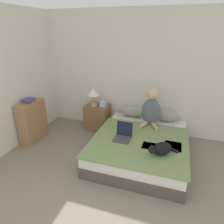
{
  "coord_description": "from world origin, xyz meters",
  "views": [
    {
      "loc": [
        0.67,
        -0.44,
        2.16
      ],
      "look_at": [
        -0.39,
        2.78,
        0.74
      ],
      "focal_mm": 32.0,
      "sensor_mm": 36.0,
      "label": 1
    }
  ],
  "objects": [
    {
      "name": "laptop_open",
      "position": [
        -0.1,
        2.51,
        0.45
      ],
      "size": [
        0.29,
        0.32,
        0.26
      ],
      "rotation": [
        0.0,
        0.0,
        -0.03
      ],
      "color": "#424247",
      "rests_on": "bed"
    },
    {
      "name": "wall_back",
      "position": [
        0.0,
        3.7,
        1.27
      ],
      "size": [
        5.4,
        0.05,
        2.55
      ],
      "color": "silver",
      "rests_on": "ground_plane"
    },
    {
      "name": "pillow_far",
      "position": [
        0.54,
        3.49,
        0.5
      ],
      "size": [
        0.58,
        0.23,
        0.23
      ],
      "color": "gray",
      "rests_on": "bed"
    },
    {
      "name": "book_stack_top",
      "position": [
        -2.04,
        2.55,
        0.86
      ],
      "size": [
        0.19,
        0.23,
        0.07
      ],
      "color": "#844270",
      "rests_on": "bookshelf"
    },
    {
      "name": "table_lamp",
      "position": [
        -1.02,
        3.39,
        0.87
      ],
      "size": [
        0.26,
        0.26,
        0.41
      ],
      "color": "tan",
      "rests_on": "nightstand"
    },
    {
      "name": "pillow_near",
      "position": [
        -0.17,
        3.49,
        0.5
      ],
      "size": [
        0.58,
        0.23,
        0.23
      ],
      "color": "gray",
      "rests_on": "bed"
    },
    {
      "name": "bookshelf",
      "position": [
        -2.04,
        2.55,
        0.41
      ],
      "size": [
        0.27,
        0.6,
        0.83
      ],
      "color": "#99754C",
      "rests_on": "ground_plane"
    },
    {
      "name": "tissue_box",
      "position": [
        -0.81,
        3.42,
        0.62
      ],
      "size": [
        0.12,
        0.12,
        0.14
      ],
      "color": "silver",
      "rests_on": "nightstand"
    },
    {
      "name": "cat_tabby",
      "position": [
        0.57,
        2.22,
        0.49
      ],
      "size": [
        0.44,
        0.36,
        0.2
      ],
      "rotation": [
        0.0,
        0.0,
        -2.43
      ],
      "color": "black",
      "rests_on": "bed"
    },
    {
      "name": "nightstand",
      "position": [
        -0.96,
        3.42,
        0.28
      ],
      "size": [
        0.53,
        0.44,
        0.56
      ],
      "color": "brown",
      "rests_on": "ground_plane"
    },
    {
      "name": "person_sitting",
      "position": [
        0.27,
        3.22,
        0.72
      ],
      "size": [
        0.38,
        0.37,
        0.74
      ],
      "color": "slate",
      "rests_on": "bed"
    },
    {
      "name": "bed",
      "position": [
        0.19,
        2.67,
        0.19
      ],
      "size": [
        1.61,
        1.9,
        0.39
      ],
      "color": "#4C4742",
      "rests_on": "ground_plane"
    }
  ]
}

